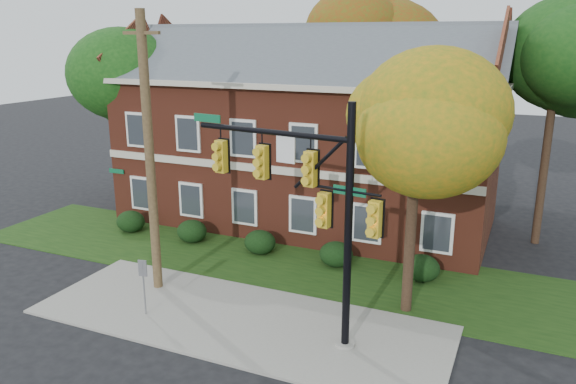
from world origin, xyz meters
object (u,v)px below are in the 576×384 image
at_px(hedge_left, 192,231).
at_px(hedge_center, 260,242).
at_px(hedge_far_left, 131,221).
at_px(traffic_signal, 308,195).
at_px(tree_far_rear, 377,42).
at_px(sign_post, 143,278).
at_px(utility_pole, 150,156).
at_px(tree_near_right, 424,120).
at_px(tree_right_rear, 566,62).
at_px(apartment_building, 306,124).
at_px(tree_left_rear, 131,84).
at_px(hedge_far_right, 422,268).
at_px(hedge_right, 336,254).

bearing_deg(hedge_left, hedge_center, 0.00).
height_order(hedge_far_left, traffic_signal, traffic_signal).
height_order(tree_far_rear, sign_post, tree_far_rear).
bearing_deg(utility_pole, tree_near_right, 16.31).
xyz_separation_m(hedge_center, sign_post, (-1.00, -6.67, 0.86)).
xyz_separation_m(tree_right_rear, utility_pole, (-13.26, -10.81, -3.01)).
relative_size(tree_near_right, tree_far_rear, 0.74).
relative_size(traffic_signal, sign_post, 3.67).
relative_size(apartment_building, hedge_far_left, 13.43).
height_order(tree_left_rear, tree_far_rear, tree_far_rear).
distance_m(hedge_far_right, tree_right_rear, 10.66).
bearing_deg(tree_right_rear, hedge_far_right, -125.23).
height_order(hedge_right, utility_pole, utility_pole).
bearing_deg(hedge_far_left, utility_pole, -42.91).
bearing_deg(tree_far_rear, tree_left_rear, -141.03).
xyz_separation_m(apartment_building, tree_right_rear, (11.31, 0.86, 3.13)).
distance_m(hedge_right, tree_near_right, 7.72).
bearing_deg(apartment_building, hedge_center, -90.00).
bearing_deg(tree_near_right, tree_far_rear, 110.27).
relative_size(hedge_left, utility_pole, 0.14).
height_order(hedge_left, hedge_right, same).
height_order(tree_near_right, sign_post, tree_near_right).
bearing_deg(hedge_right, traffic_signal, -80.07).
relative_size(apartment_building, sign_post, 9.22).
distance_m(hedge_far_left, hedge_right, 10.50).
bearing_deg(hedge_center, tree_right_rear, 28.37).
height_order(apartment_building, hedge_left, apartment_building).
relative_size(apartment_building, tree_left_rear, 2.12).
height_order(hedge_center, tree_right_rear, tree_right_rear).
xyz_separation_m(hedge_center, hedge_right, (3.50, 0.00, 0.00)).
bearing_deg(tree_near_right, sign_post, -154.99).
xyz_separation_m(traffic_signal, sign_post, (-5.49, -1.01, -3.26)).
bearing_deg(hedge_left, tree_right_rear, 22.42).
relative_size(hedge_left, tree_right_rear, 0.13).
distance_m(hedge_far_left, traffic_signal, 13.45).
bearing_deg(tree_near_right, apartment_building, 131.77).
bearing_deg(sign_post, hedge_far_left, 119.04).
bearing_deg(hedge_right, utility_pole, -139.19).
xyz_separation_m(hedge_far_left, sign_post, (6.00, -6.67, 0.86)).
bearing_deg(hedge_far_right, utility_pole, -152.28).
xyz_separation_m(hedge_right, tree_far_rear, (-2.16, 13.09, 8.32)).
height_order(hedge_right, traffic_signal, traffic_signal).
height_order(hedge_center, traffic_signal, traffic_signal).
height_order(hedge_center, utility_pole, utility_pole).
distance_m(apartment_building, tree_far_rear, 8.84).
distance_m(tree_near_right, tree_right_rear, 9.94).
distance_m(hedge_far_left, tree_left_rear, 7.90).
height_order(hedge_left, sign_post, sign_post).
bearing_deg(hedge_left, tree_left_rear, 146.41).
height_order(apartment_building, utility_pole, utility_pole).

